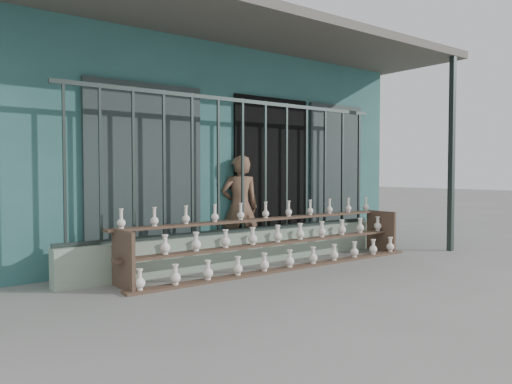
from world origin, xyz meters
TOP-DOWN VIEW (x-y plane):
  - ground at (0.00, 0.00)m, footprint 60.00×60.00m
  - workshop_building at (0.00, 4.23)m, footprint 7.40×6.60m
  - parapet_wall at (0.00, 1.30)m, footprint 5.00×0.20m
  - security_fence at (-0.00, 1.30)m, footprint 5.00×0.04m
  - shelf_rack at (0.28, 0.89)m, footprint 4.50×0.68m
  - elderly_woman at (0.22, 1.68)m, footprint 0.64×0.54m

SIDE VIEW (x-z plane):
  - ground at x=0.00m, z-range 0.00..0.00m
  - parapet_wall at x=0.00m, z-range 0.00..0.45m
  - shelf_rack at x=0.28m, z-range -0.07..0.79m
  - elderly_woman at x=0.22m, z-range 0.00..1.50m
  - security_fence at x=0.00m, z-range 0.45..2.25m
  - workshop_building at x=0.00m, z-range 0.02..3.23m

